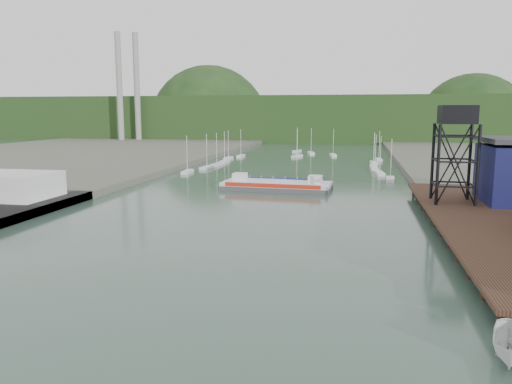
% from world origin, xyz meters
% --- Properties ---
extents(ground, '(600.00, 600.00, 0.00)m').
position_xyz_m(ground, '(0.00, 0.00, 0.00)').
color(ground, '#2E4841').
rests_on(ground, ground).
extents(east_pier, '(14.00, 70.00, 2.45)m').
position_xyz_m(east_pier, '(37.00, 45.00, 1.90)').
color(east_pier, black).
rests_on(east_pier, ground).
extents(white_shed, '(18.00, 12.00, 4.50)m').
position_xyz_m(white_shed, '(-44.00, 50.00, 3.85)').
color(white_shed, silver).
rests_on(white_shed, west_quay).
extents(lift_tower, '(6.50, 6.50, 16.00)m').
position_xyz_m(lift_tower, '(35.00, 58.00, 15.65)').
color(lift_tower, black).
rests_on(lift_tower, east_pier).
extents(marina_sailboats, '(57.71, 92.65, 0.90)m').
position_xyz_m(marina_sailboats, '(0.08, 138.46, 0.35)').
color(marina_sailboats, silver).
rests_on(marina_sailboats, ground).
extents(smokestacks, '(11.20, 8.20, 60.00)m').
position_xyz_m(smokestacks, '(-106.00, 232.50, 30.00)').
color(smokestacks, gray).
rests_on(smokestacks, ground).
extents(distant_hills, '(500.00, 120.00, 80.00)m').
position_xyz_m(distant_hills, '(-3.98, 301.35, 10.38)').
color(distant_hills, '#173216').
rests_on(distant_hills, ground).
extents(chain_ferry, '(24.37, 11.10, 3.43)m').
position_xyz_m(chain_ferry, '(1.90, 79.35, 0.98)').
color(chain_ferry, '#454547').
rests_on(chain_ferry, ground).
extents(motorboat, '(3.66, 6.35, 2.31)m').
position_xyz_m(motorboat, '(29.93, 6.02, 1.15)').
color(motorboat, silver).
rests_on(motorboat, ground).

